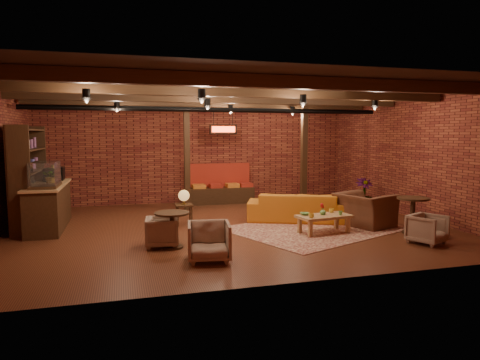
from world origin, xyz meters
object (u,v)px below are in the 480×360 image
object	(u,v)px
armchair_right	(365,204)
round_table_right	(413,209)
plant_tall	(365,162)
round_table_left	(172,224)
armchair_b	(209,240)
side_table_book	(343,200)
armchair_a	(162,230)
coffee_table	(323,217)
sofa	(297,207)
armchair_far	(427,228)
side_table_lamp	(184,198)

from	to	relation	value
armchair_right	round_table_right	world-z (taller)	armchair_right
round_table_right	plant_tall	distance (m)	3.19
round_table_left	armchair_right	world-z (taller)	armchair_right
armchair_right	plant_tall	world-z (taller)	plant_tall
armchair_b	plant_tall	xyz separation A→B (m)	(5.40, 3.83, 1.01)
round_table_left	side_table_book	bearing A→B (deg)	22.77
round_table_left	armchair_b	xyz separation A→B (m)	(0.52, -1.01, -0.10)
armchair_a	coffee_table	bearing A→B (deg)	-81.05
coffee_table	armchair_right	distance (m)	1.38
armchair_a	armchair_right	size ratio (longest dim) A/B	0.53
armchair_a	armchair_right	distance (m)	4.91
sofa	round_table_right	bearing A→B (deg)	157.21
plant_tall	armchair_a	bearing A→B (deg)	-156.33
round_table_left	round_table_right	distance (m)	5.29
round_table_right	armchair_far	size ratio (longest dim) A/B	1.24
round_table_left	coffee_table	bearing A→B (deg)	5.78
coffee_table	round_table_left	xyz separation A→B (m)	(-3.38, -0.34, 0.11)
armchair_far	plant_tall	distance (m)	4.10
sofa	armchair_a	bearing A→B (deg)	46.84
side_table_lamp	armchair_far	xyz separation A→B (m)	(4.48, -3.09, -0.33)
side_table_lamp	armchair_far	world-z (taller)	side_table_lamp
coffee_table	plant_tall	world-z (taller)	plant_tall
side_table_book	plant_tall	size ratio (longest dim) A/B	0.19
side_table_lamp	armchair_right	xyz separation A→B (m)	(4.16, -1.29, -0.12)
sofa	side_table_book	world-z (taller)	sofa
armchair_a	armchair_far	bearing A→B (deg)	-97.06
sofa	armchair_far	xyz separation A→B (m)	(1.65, -2.79, -0.04)
armchair_a	side_table_book	size ratio (longest dim) A/B	1.22
round_table_left	armchair_a	size ratio (longest dim) A/B	1.09
plant_tall	sofa	bearing A→B (deg)	-157.44
sofa	side_table_lamp	bearing A→B (deg)	16.35
armchair_b	plant_tall	world-z (taller)	plant_tall
sofa	armchair_far	world-z (taller)	sofa
side_table_book	coffee_table	bearing A→B (deg)	-130.37
armchair_right	armchair_b	bearing A→B (deg)	93.31
armchair_b	side_table_lamp	bearing A→B (deg)	98.56
side_table_book	armchair_b	bearing A→B (deg)	-144.76
coffee_table	side_table_book	bearing A→B (deg)	49.63
side_table_book	round_table_right	size ratio (longest dim) A/B	0.66
armchair_a	round_table_left	bearing A→B (deg)	-123.25
sofa	armchair_b	bearing A→B (deg)	66.67
armchair_b	round_table_right	bearing A→B (deg)	18.30
round_table_right	armchair_far	xyz separation A→B (m)	(-0.29, -0.84, -0.21)
round_table_left	armchair_far	xyz separation A→B (m)	(5.00, -1.04, -0.15)
coffee_table	armchair_far	bearing A→B (deg)	-40.44
armchair_b	plant_tall	size ratio (longest dim) A/B	0.27
coffee_table	armchair_b	world-z (taller)	armchair_b
side_table_lamp	plant_tall	distance (m)	5.50
coffee_table	side_table_lamp	distance (m)	3.35
coffee_table	side_table_lamp	xyz separation A→B (m)	(-2.87, 1.71, 0.29)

